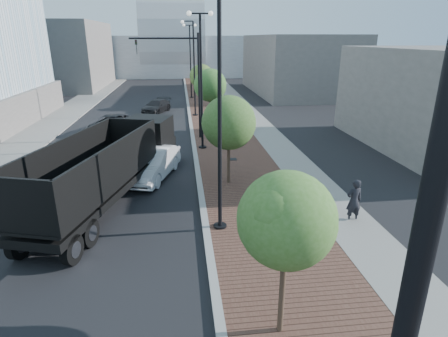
{
  "coord_description": "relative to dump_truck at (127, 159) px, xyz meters",
  "views": [
    {
      "loc": [
        -0.85,
        -3.83,
        7.64
      ],
      "look_at": [
        1.0,
        12.0,
        2.0
      ],
      "focal_mm": 29.69,
      "sensor_mm": 36.0,
      "label": 1
    }
  ],
  "objects": [
    {
      "name": "commercial_block_ne",
      "position": [
        19.84,
        34.4,
        2.53
      ],
      "size": [
        12.0,
        22.0,
        8.0
      ],
      "primitive_type": "cube",
      "color": "#635D59",
      "rests_on": "ground"
    },
    {
      "name": "tree_2",
      "position": [
        5.48,
        11.42,
        2.48
      ],
      "size": [
        2.69,
        2.69,
        5.3
      ],
      "color": "#382619",
      "rests_on": "ground"
    },
    {
      "name": "curb",
      "position": [
        3.84,
        24.4,
        -1.4
      ],
      "size": [
        0.3,
        140.0,
        0.14
      ],
      "primitive_type": "cube",
      "color": "gray",
      "rests_on": "ground"
    },
    {
      "name": "streetlight_4",
      "position": [
        4.44,
        30.4,
        3.35
      ],
      "size": [
        1.72,
        0.56,
        9.28
      ],
      "color": "black",
      "rests_on": "ground"
    },
    {
      "name": "tree_0",
      "position": [
        5.48,
        -11.58,
        1.99
      ],
      "size": [
        2.48,
        2.45,
        4.69
      ],
      "color": "#382619",
      "rests_on": "ground"
    },
    {
      "name": "tree_1",
      "position": [
        5.49,
        -0.58,
        1.98
      ],
      "size": [
        2.85,
        2.85,
        4.88
      ],
      "color": "#382619",
      "rests_on": "ground"
    },
    {
      "name": "concrete_strip",
      "position": [
        10.04,
        24.4,
        -1.4
      ],
      "size": [
        2.4,
        140.0,
        0.13
      ],
      "primitive_type": "cube",
      "color": "slate",
      "rests_on": "ground"
    },
    {
      "name": "convention_center",
      "position": [
        1.84,
        69.4,
        4.54
      ],
      "size": [
        50.0,
        30.0,
        50.0
      ],
      "color": "#A4AAAE",
      "rests_on": "ground"
    },
    {
      "name": "dump_truck",
      "position": [
        0.0,
        0.0,
        0.0
      ],
      "size": [
        6.13,
        13.57,
        3.48
      ],
      "rotation": [
        0.0,
        0.0,
        -0.28
      ],
      "color": "black",
      "rests_on": "ground"
    },
    {
      "name": "tree_3",
      "position": [
        5.49,
        23.42,
        2.04
      ],
      "size": [
        2.72,
        2.72,
        4.88
      ],
      "color": "#382619",
      "rests_on": "ground"
    },
    {
      "name": "utility_cover_2",
      "position": [
        6.24,
        3.4,
        -1.34
      ],
      "size": [
        0.5,
        0.5,
        0.02
      ],
      "primitive_type": "cube",
      "color": "black",
      "rests_on": "sidewalk"
    },
    {
      "name": "streetlight_1",
      "position": [
        4.33,
        -5.6,
        2.88
      ],
      "size": [
        1.44,
        0.56,
        9.21
      ],
      "color": "black",
      "rests_on": "ground"
    },
    {
      "name": "dark_car_mid",
      "position": [
        -2.99,
        12.18,
        -0.73
      ],
      "size": [
        3.86,
        5.76,
        1.47
      ],
      "primitive_type": "imported",
      "rotation": [
        0.0,
        0.0,
        -0.3
      ],
      "color": "black",
      "rests_on": "ground"
    },
    {
      "name": "pedestrian",
      "position": [
        10.27,
        -5.58,
        -0.48
      ],
      "size": [
        0.77,
        0.55,
        1.97
      ],
      "primitive_type": "imported",
      "rotation": [
        0.0,
        0.0,
        3.25
      ],
      "color": "black",
      "rests_on": "ground"
    },
    {
      "name": "sidewalk",
      "position": [
        7.34,
        24.4,
        -1.41
      ],
      "size": [
        7.0,
        140.0,
        0.12
      ],
      "primitive_type": "cube",
      "color": "#4C2D23",
      "rests_on": "ground"
    },
    {
      "name": "utility_cover_1",
      "position": [
        6.24,
        -7.6,
        -1.34
      ],
      "size": [
        0.5,
        0.5,
        0.02
      ],
      "primitive_type": "cube",
      "color": "black",
      "rests_on": "sidewalk"
    },
    {
      "name": "white_sedan",
      "position": [
        1.24,
        0.9,
        -0.61
      ],
      "size": [
        3.25,
        5.51,
        1.72
      ],
      "primitive_type": "imported",
      "rotation": [
        0.0,
        0.0,
        -0.3
      ],
      "color": "silver",
      "rests_on": "ground"
    },
    {
      "name": "commercial_block_nw",
      "position": [
        -16.16,
        44.4,
        3.53
      ],
      "size": [
        14.0,
        20.0,
        10.0
      ],
      "primitive_type": "cube",
      "color": "slate",
      "rests_on": "ground"
    },
    {
      "name": "traffic_mast",
      "position": [
        3.54,
        9.4,
        3.52
      ],
      "size": [
        5.09,
        0.2,
        8.0
      ],
      "color": "black",
      "rests_on": "ground"
    },
    {
      "name": "dark_car_far",
      "position": [
        0.36,
        21.02,
        -0.8
      ],
      "size": [
        3.43,
        4.92,
        1.32
      ],
      "primitive_type": "imported",
      "rotation": [
        0.0,
        0.0,
        -0.39
      ],
      "color": "black",
      "rests_on": "ground"
    },
    {
      "name": "west_sidewalk",
      "position": [
        -9.16,
        24.4,
        -1.41
      ],
      "size": [
        4.0,
        140.0,
        0.12
      ],
      "primitive_type": "cube",
      "color": "slate",
      "rests_on": "ground"
    },
    {
      "name": "streetlight_2",
      "position": [
        4.44,
        6.4,
        3.35
      ],
      "size": [
        1.72,
        0.56,
        9.28
      ],
      "color": "black",
      "rests_on": "ground"
    },
    {
      "name": "streetlight_3",
      "position": [
        4.33,
        18.4,
        2.88
      ],
      "size": [
        1.44,
        0.56,
        9.21
      ],
      "color": "black",
      "rests_on": "ground"
    }
  ]
}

